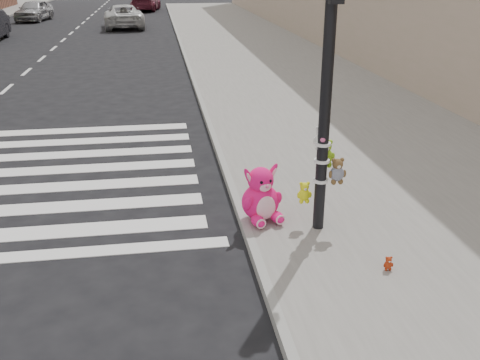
{
  "coord_description": "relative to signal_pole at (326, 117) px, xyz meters",
  "views": [
    {
      "loc": [
        0.38,
        -5.04,
        3.78
      ],
      "look_at": [
        1.51,
        2.33,
        0.75
      ],
      "focal_mm": 40.0,
      "sensor_mm": 36.0,
      "label": 1
    }
  ],
  "objects": [
    {
      "name": "car_white_near",
      "position": [
        -4.17,
        28.57,
        -1.11
      ],
      "size": [
        2.68,
        5.23,
        1.41
      ],
      "primitive_type": "imported",
      "rotation": [
        0.0,
        0.0,
        3.21
      ],
      "color": "silver",
      "rests_on": "ground"
    },
    {
      "name": "car_silver_deep",
      "position": [
        -10.6,
        33.98,
        -1.1
      ],
      "size": [
        2.3,
        4.41,
        1.43
      ],
      "primitive_type": "imported",
      "rotation": [
        0.0,
        0.0,
        -0.15
      ],
      "color": "#A5A5A9",
      "rests_on": "ground"
    },
    {
      "name": "curb_edge",
      "position": [
        -1.07,
        8.18,
        -1.75
      ],
      "size": [
        0.12,
        80.0,
        0.15
      ],
      "primitive_type": "cube",
      "color": "gray",
      "rests_on": "ground"
    },
    {
      "name": "sidewalk_near",
      "position": [
        2.38,
        8.18,
        -1.75
      ],
      "size": [
        7.0,
        80.0,
        0.14
      ],
      "primitive_type": "cube",
      "color": "slate",
      "rests_on": "ground"
    },
    {
      "name": "ground",
      "position": [
        -2.62,
        -1.82,
        -1.82
      ],
      "size": [
        120.0,
        120.0,
        0.0
      ],
      "primitive_type": "plane",
      "color": "black",
      "rests_on": "ground"
    },
    {
      "name": "signal_pole",
      "position": [
        0.0,
        0.0,
        0.0
      ],
      "size": [
        0.67,
        0.5,
        4.0
      ],
      "color": "black",
      "rests_on": "sidewalk_near"
    },
    {
      "name": "red_teddy",
      "position": [
        0.52,
        -1.32,
        -1.58
      ],
      "size": [
        0.14,
        0.1,
        0.2
      ],
      "primitive_type": null,
      "rotation": [
        0.0,
        0.0,
        -0.05
      ],
      "color": "#A92D10",
      "rests_on": "sidewalk_near"
    },
    {
      "name": "car_maroon_near",
      "position": [
        -2.96,
        41.58,
        -1.09
      ],
      "size": [
        2.73,
        5.27,
        1.46
      ],
      "primitive_type": "imported",
      "rotation": [
        0.0,
        0.0,
        3.0
      ],
      "color": "maroon",
      "rests_on": "ground"
    },
    {
      "name": "pink_bunny",
      "position": [
        -0.81,
        0.36,
        -1.31
      ],
      "size": [
        0.7,
        0.77,
        0.89
      ],
      "rotation": [
        0.0,
        0.0,
        0.28
      ],
      "color": "#FF1574",
      "rests_on": "sidewalk_near"
    }
  ]
}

